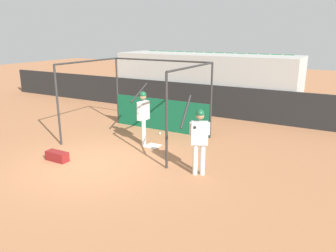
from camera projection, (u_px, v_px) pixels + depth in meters
The scene contains 9 objects.
ground_plane at pixel (91, 164), 9.35m from camera, with size 60.00×60.00×0.00m, color #9E6642.
outfield_wall at pixel (194, 99), 14.96m from camera, with size 24.00×0.12×1.39m.
bleacher_section at pixel (206, 82), 15.84m from camera, with size 8.70×2.40×2.67m.
batting_cage at pixel (153, 104), 11.89m from camera, with size 4.13×3.19×2.67m.
home_plate at pixel (153, 146), 10.81m from camera, with size 0.44×0.44×0.02m.
player_batter at pixel (143, 113), 10.69m from camera, with size 0.55×0.92×1.98m.
player_waiting at pixel (199, 136), 8.36m from camera, with size 0.63×0.62×2.09m.
equipment_bag at pixel (57, 156), 9.54m from camera, with size 0.70×0.28×0.28m.
baseball at pixel (160, 133), 12.05m from camera, with size 0.07×0.07×0.07m.
Camera 1 is at (6.18, -6.50, 3.60)m, focal length 35.00 mm.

